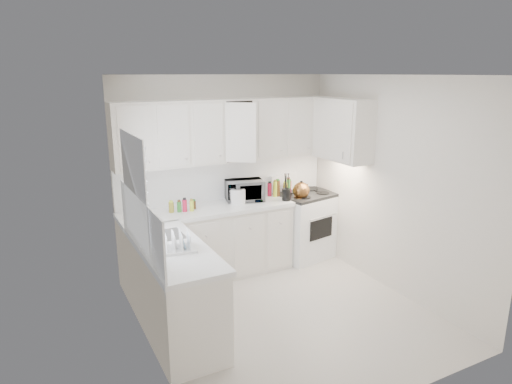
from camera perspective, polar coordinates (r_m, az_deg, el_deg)
floor at (r=5.26m, az=3.64°, el=-15.07°), size 3.20×3.20×0.00m
ceiling at (r=4.56m, az=4.19°, el=14.55°), size 3.20×3.20×0.00m
wall_back at (r=6.13m, az=-3.88°, el=2.37°), size 3.00×0.00×3.00m
wall_front at (r=3.56m, az=17.49°, el=-7.70°), size 3.00×0.00×3.00m
wall_left at (r=4.20m, az=-13.94°, el=-3.94°), size 0.00×3.20×3.20m
wall_right at (r=5.65m, az=17.02°, el=0.67°), size 0.00×3.20×3.20m
window_blinds at (r=4.46m, az=-14.97°, el=0.45°), size 0.06×0.96×1.06m
lower_cabinets_back at (r=5.97m, az=-6.03°, el=-6.57°), size 2.22×0.60×0.90m
lower_cabinets_left at (r=4.78m, az=-10.31°, el=-12.44°), size 0.60×1.60×0.90m
countertop_back at (r=5.80m, az=-6.12°, el=-2.23°), size 2.24×0.64×0.05m
countertop_left at (r=4.58m, az=-10.47°, el=-7.13°), size 0.64×1.62×0.05m
backsplash_back at (r=6.13m, az=-3.83°, el=1.67°), size 2.98×0.02×0.55m
backsplash_left at (r=4.41m, az=-14.38°, el=-4.09°), size 0.02×1.60×0.55m
upper_cabinets_back at (r=5.94m, az=-3.28°, el=3.95°), size 3.00×0.33×0.80m
upper_cabinets_right at (r=6.10m, az=10.70°, el=4.01°), size 0.33×0.90×0.80m
sink at (r=4.85m, az=-11.78°, el=-4.13°), size 0.42×0.38×0.30m
stove at (r=6.57m, az=6.19°, el=-3.05°), size 0.90×0.79×1.22m
tea_kettle at (r=6.21m, az=5.74°, el=0.35°), size 0.35×0.32×0.27m
frying_pan at (r=6.69m, az=6.81°, el=0.42°), size 0.27×0.44×0.04m
microwave at (r=6.05m, az=-1.49°, el=0.49°), size 0.55×0.39×0.34m
rice_cooker at (r=5.95m, az=-2.40°, el=-0.30°), size 0.24×0.24×0.23m
paper_towel at (r=6.11m, az=-3.36°, el=0.28°), size 0.12×0.12×0.27m
utensil_crock at (r=6.05m, az=3.88°, el=0.70°), size 0.15×0.15×0.39m
dish_rack at (r=4.45m, az=-10.06°, el=-6.06°), size 0.41×0.34×0.20m
spice_left_0 at (r=5.75m, az=-10.89°, el=-1.63°), size 0.06×0.06×0.13m
spice_left_1 at (r=5.69m, az=-9.90°, el=-1.76°), size 0.06×0.06×0.13m
spice_left_2 at (r=5.79m, az=-9.47°, el=-1.44°), size 0.06×0.06×0.13m
spice_left_3 at (r=5.73m, az=-8.48°, el=-1.57°), size 0.06×0.06×0.13m
spice_left_4 at (r=5.84m, az=-8.07°, el=-1.26°), size 0.06×0.06×0.13m
sauce_right_0 at (r=6.31m, az=1.50°, el=0.40°), size 0.06×0.06×0.19m
sauce_right_1 at (r=6.29m, az=2.20°, el=0.33°), size 0.06×0.06×0.19m
sauce_right_2 at (r=6.36m, az=2.36°, el=0.51°), size 0.06×0.06×0.19m
sauce_right_3 at (r=6.34m, az=3.07°, el=0.45°), size 0.06×0.06×0.19m
sauce_right_4 at (r=6.42m, az=3.22°, el=0.62°), size 0.06×0.06×0.19m
sauce_right_5 at (r=6.40m, az=3.92°, el=0.56°), size 0.06×0.06×0.19m
sauce_right_6 at (r=6.47m, az=4.06°, el=0.73°), size 0.06×0.06×0.19m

